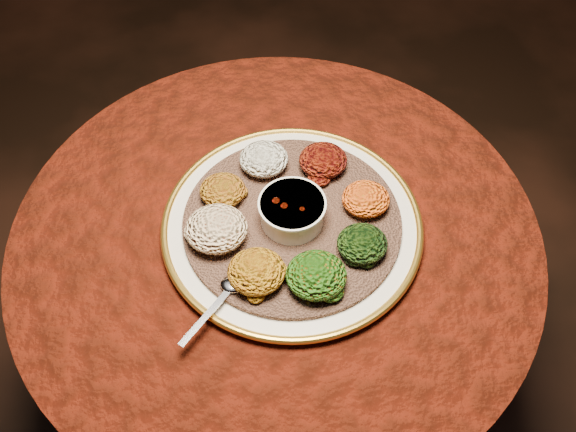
{
  "coord_description": "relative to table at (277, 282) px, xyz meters",
  "views": [
    {
      "loc": [
        -0.03,
        -0.67,
        1.68
      ],
      "look_at": [
        0.02,
        0.01,
        0.76
      ],
      "focal_mm": 40.0,
      "sensor_mm": 36.0,
      "label": 1
    }
  ],
  "objects": [
    {
      "name": "portion_mixveg",
      "position": [
        0.06,
        -0.13,
        0.23
      ],
      "size": [
        0.1,
        0.1,
        0.05
      ],
      "primitive_type": "ellipsoid",
      "color": "#983609",
      "rests_on": "injera"
    },
    {
      "name": "portion_tikil",
      "position": [
        0.16,
        0.02,
        0.23
      ],
      "size": [
        0.09,
        0.08,
        0.04
      ],
      "primitive_type": "ellipsoid",
      "color": "#BC830F",
      "rests_on": "injera"
    },
    {
      "name": "stew_bowl",
      "position": [
        0.03,
        0.0,
        0.24
      ],
      "size": [
        0.12,
        0.12,
        0.05
      ],
      "color": "white",
      "rests_on": "injera"
    },
    {
      "name": "portion_shiro",
      "position": [
        -0.09,
        0.06,
        0.23
      ],
      "size": [
        0.08,
        0.08,
        0.04
      ],
      "primitive_type": "ellipsoid",
      "color": "#8A4710",
      "rests_on": "injera"
    },
    {
      "name": "portion_kik",
      "position": [
        -0.04,
        -0.11,
        0.23
      ],
      "size": [
        0.1,
        0.09,
        0.05
      ],
      "primitive_type": "ellipsoid",
      "color": "#A76F0E",
      "rests_on": "injera"
    },
    {
      "name": "portion_ayib",
      "position": [
        -0.01,
        0.13,
        0.23
      ],
      "size": [
        0.09,
        0.09,
        0.04
      ],
      "primitive_type": "ellipsoid",
      "color": "silver",
      "rests_on": "injera"
    },
    {
      "name": "portion_timatim",
      "position": [
        -0.1,
        -0.03,
        0.23
      ],
      "size": [
        0.11,
        0.1,
        0.05
      ],
      "primitive_type": "ellipsoid",
      "color": "maroon",
      "rests_on": "injera"
    },
    {
      "name": "portion_gomen",
      "position": [
        0.14,
        -0.07,
        0.23
      ],
      "size": [
        0.09,
        0.08,
        0.04
      ],
      "primitive_type": "ellipsoid",
      "color": "black",
      "rests_on": "injera"
    },
    {
      "name": "spoon",
      "position": [
        -0.08,
        -0.13,
        0.21
      ],
      "size": [
        0.11,
        0.13,
        0.01
      ],
      "rotation": [
        0.0,
        0.0,
        -2.26
      ],
      "color": "silver",
      "rests_on": "injera"
    },
    {
      "name": "platter",
      "position": [
        0.03,
        0.0,
        0.19
      ],
      "size": [
        0.48,
        0.48,
        0.02
      ],
      "rotation": [
        0.0,
        0.0,
        -0.07
      ],
      "color": "beige",
      "rests_on": "table"
    },
    {
      "name": "table",
      "position": [
        0.0,
        0.0,
        0.0
      ],
      "size": [
        0.96,
        0.96,
        0.73
      ],
      "color": "black",
      "rests_on": "ground"
    },
    {
      "name": "portion_kitfo",
      "position": [
        0.1,
        0.12,
        0.23
      ],
      "size": [
        0.09,
        0.09,
        0.04
      ],
      "primitive_type": "ellipsoid",
      "color": "black",
      "rests_on": "injera"
    },
    {
      "name": "injera",
      "position": [
        0.03,
        0.0,
        0.2
      ],
      "size": [
        0.4,
        0.4,
        0.01
      ],
      "primitive_type": "cylinder",
      "rotation": [
        0.0,
        0.0,
        -0.03
      ],
      "color": "brown",
      "rests_on": "platter"
    }
  ]
}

